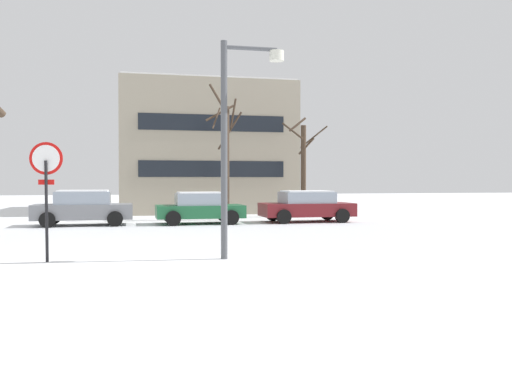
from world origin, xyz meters
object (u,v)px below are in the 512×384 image
at_px(stop_sign, 46,178).
at_px(parked_car_maroon, 307,206).
at_px(street_lamp, 236,126).
at_px(parked_car_gray, 83,208).
at_px(parked_car_green, 200,208).

distance_m(stop_sign, parked_car_maroon, 14.43).
xyz_separation_m(street_lamp, parked_car_maroon, (5.32, 10.92, -2.50)).
relative_size(parked_car_gray, parked_car_maroon, 0.97).
bearing_deg(parked_car_gray, parked_car_maroon, -0.94).
bearing_deg(parked_car_maroon, stop_sign, -132.56).
xyz_separation_m(stop_sign, street_lamp, (4.41, -0.34, 1.27)).
bearing_deg(street_lamp, parked_car_green, 87.96).
xyz_separation_m(street_lamp, parked_car_green, (0.39, 10.88, -2.52)).
distance_m(stop_sign, parked_car_gray, 10.82).
relative_size(stop_sign, street_lamp, 0.53).
bearing_deg(parked_car_maroon, parked_car_green, -179.44).
height_order(street_lamp, parked_car_maroon, street_lamp).
height_order(parked_car_gray, parked_car_maroon, parked_car_gray).
xyz_separation_m(parked_car_gray, parked_car_maroon, (9.85, -0.16, -0.02)).
bearing_deg(street_lamp, parked_car_gray, 112.26).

